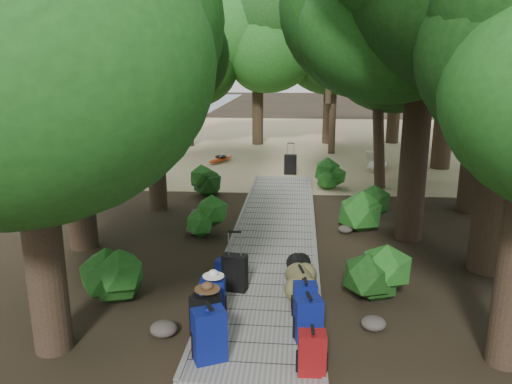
# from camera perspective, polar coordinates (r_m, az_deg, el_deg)

# --- Properties ---
(ground) EXTENTS (120.00, 120.00, 0.00)m
(ground) POSITION_cam_1_polar(r_m,az_deg,el_deg) (11.29, 1.85, -6.76)
(ground) COLOR #2F2217
(ground) RESTS_ON ground
(sand_beach) EXTENTS (40.00, 22.00, 0.02)m
(sand_beach) POSITION_cam_1_polar(r_m,az_deg,el_deg) (26.82, 3.80, 5.80)
(sand_beach) COLOR tan
(sand_beach) RESTS_ON ground
(boardwalk) EXTENTS (2.00, 12.00, 0.12)m
(boardwalk) POSITION_cam_1_polar(r_m,az_deg,el_deg) (12.20, 2.12, -4.79)
(boardwalk) COLOR gray
(boardwalk) RESTS_ON ground
(backpack_left_a) EXTENTS (0.53, 0.47, 0.83)m
(backpack_left_a) POSITION_cam_1_polar(r_m,az_deg,el_deg) (7.11, -5.37, -15.67)
(backpack_left_a) COLOR navy
(backpack_left_a) RESTS_ON boardwalk
(backpack_left_b) EXTENTS (0.48, 0.40, 0.74)m
(backpack_left_b) POSITION_cam_1_polar(r_m,az_deg,el_deg) (7.66, -5.77, -13.68)
(backpack_left_b) COLOR black
(backpack_left_b) RESTS_ON boardwalk
(backpack_left_c) EXTENTS (0.40, 0.30, 0.72)m
(backpack_left_c) POSITION_cam_1_polar(r_m,az_deg,el_deg) (8.22, -4.95, -11.69)
(backpack_left_c) COLOR navy
(backpack_left_c) RESTS_ON boardwalk
(backpack_left_d) EXTENTS (0.33, 0.25, 0.48)m
(backpack_left_d) POSITION_cam_1_polar(r_m,az_deg,el_deg) (9.44, -3.66, -8.84)
(backpack_left_d) COLOR navy
(backpack_left_d) RESTS_ON boardwalk
(backpack_right_a) EXTENTS (0.38, 0.28, 0.66)m
(backpack_right_a) POSITION_cam_1_polar(r_m,az_deg,el_deg) (6.90, 6.42, -17.58)
(backpack_right_a) COLOR maroon
(backpack_right_a) RESTS_ON boardwalk
(backpack_right_b) EXTENTS (0.45, 0.36, 0.72)m
(backpack_right_b) POSITION_cam_1_polar(r_m,az_deg,el_deg) (7.61, 6.01, -14.02)
(backpack_right_b) COLOR navy
(backpack_right_b) RESTS_ON boardwalk
(backpack_right_c) EXTENTS (0.39, 0.29, 0.64)m
(backpack_right_c) POSITION_cam_1_polar(r_m,az_deg,el_deg) (8.21, 5.64, -12.01)
(backpack_right_c) COLOR navy
(backpack_right_c) RESTS_ON boardwalk
(backpack_right_d) EXTENTS (0.35, 0.26, 0.52)m
(backpack_right_d) POSITION_cam_1_polar(r_m,az_deg,el_deg) (8.44, 5.39, -11.69)
(backpack_right_d) COLOR #3B411E
(backpack_right_d) RESTS_ON boardwalk
(duffel_right_khaki) EXTENTS (0.59, 0.75, 0.44)m
(duffel_right_khaki) POSITION_cam_1_polar(r_m,az_deg,el_deg) (9.02, 5.15, -10.15)
(duffel_right_khaki) COLOR brown
(duffel_right_khaki) RESTS_ON boardwalk
(duffel_right_black) EXTENTS (0.49, 0.69, 0.40)m
(duffel_right_black) POSITION_cam_1_polar(r_m,az_deg,el_deg) (9.59, 4.89, -8.74)
(duffel_right_black) COLOR black
(duffel_right_black) RESTS_ON boardwalk
(suitcase_on_boardwalk) EXTENTS (0.47, 0.31, 0.67)m
(suitcase_on_boardwalk) POSITION_cam_1_polar(r_m,az_deg,el_deg) (9.06, -2.42, -9.20)
(suitcase_on_boardwalk) COLOR black
(suitcase_on_boardwalk) RESTS_ON boardwalk
(lone_suitcase_on_sand) EXTENTS (0.47, 0.27, 0.74)m
(lone_suitcase_on_sand) POSITION_cam_1_polar(r_m,az_deg,el_deg) (18.78, 3.95, 3.16)
(lone_suitcase_on_sand) COLOR black
(lone_suitcase_on_sand) RESTS_ON sand_beach
(hat_brown) EXTENTS (0.38, 0.38, 0.11)m
(hat_brown) POSITION_cam_1_polar(r_m,az_deg,el_deg) (7.51, -5.59, -10.62)
(hat_brown) COLOR #51351E
(hat_brown) RESTS_ON backpack_left_b
(hat_white) EXTENTS (0.34, 0.34, 0.11)m
(hat_white) POSITION_cam_1_polar(r_m,az_deg,el_deg) (7.99, -4.91, -9.19)
(hat_white) COLOR silver
(hat_white) RESTS_ON backpack_left_c
(kayak) EXTENTS (2.10, 3.47, 0.35)m
(kayak) POSITION_cam_1_polar(r_m,az_deg,el_deg) (21.10, -4.05, 3.89)
(kayak) COLOR #B8350F
(kayak) RESTS_ON sand_beach
(sun_lounger) EXTENTS (1.10, 2.10, 0.65)m
(sun_lounger) POSITION_cam_1_polar(r_m,az_deg,el_deg) (20.04, 13.69, 3.37)
(sun_lounger) COLOR silver
(sun_lounger) RESTS_ON sand_beach
(tree_right_c) EXTENTS (5.21, 5.21, 9.01)m
(tree_right_c) POSITION_cam_1_polar(r_m,az_deg,el_deg) (11.93, 18.56, 15.79)
(tree_right_c) COLOR black
(tree_right_c) RESTS_ON ground
(tree_right_e) EXTENTS (4.61, 4.61, 8.30)m
(tree_right_e) POSITION_cam_1_polar(r_m,az_deg,el_deg) (17.97, 18.42, 14.03)
(tree_right_e) COLOR black
(tree_right_e) RESTS_ON ground
(tree_right_f) EXTENTS (5.97, 5.97, 10.66)m
(tree_right_f) POSITION_cam_1_polar(r_m,az_deg,el_deg) (20.84, 21.57, 17.00)
(tree_right_f) COLOR black
(tree_right_f) RESTS_ON ground
(tree_left_a) EXTENTS (4.64, 4.64, 7.73)m
(tree_left_a) POSITION_cam_1_polar(r_m,az_deg,el_deg) (7.23, -24.96, 11.31)
(tree_left_a) COLOR black
(tree_left_a) RESTS_ON ground
(tree_left_b) EXTENTS (4.99, 4.99, 8.97)m
(tree_left_b) POSITION_cam_1_polar(r_m,az_deg,el_deg) (11.48, -20.89, 15.58)
(tree_left_b) COLOR black
(tree_left_b) RESTS_ON ground
(tree_left_c) EXTENTS (4.18, 4.18, 7.28)m
(tree_left_c) POSITION_cam_1_polar(r_m,az_deg,el_deg) (14.16, -11.77, 12.41)
(tree_left_c) COLOR black
(tree_left_c) RESTS_ON ground
(tree_back_a) EXTENTS (4.63, 4.63, 8.02)m
(tree_back_a) POSITION_cam_1_polar(r_m,az_deg,el_deg) (25.46, 0.20, 14.40)
(tree_back_a) COLOR black
(tree_back_a) RESTS_ON ground
(tree_back_b) EXTENTS (5.37, 5.37, 9.59)m
(tree_back_b) POSITION_cam_1_polar(r_m,az_deg,el_deg) (26.07, 8.67, 15.97)
(tree_back_b) COLOR black
(tree_back_b) RESTS_ON ground
(tree_back_c) EXTENTS (5.15, 5.15, 9.26)m
(tree_back_c) POSITION_cam_1_polar(r_m,az_deg,el_deg) (26.89, 15.92, 15.20)
(tree_back_c) COLOR black
(tree_back_c) RESTS_ON ground
(tree_back_d) EXTENTS (4.52, 4.52, 7.54)m
(tree_back_d) POSITION_cam_1_polar(r_m,az_deg,el_deg) (25.16, -7.98, 13.71)
(tree_back_d) COLOR black
(tree_back_d) RESTS_ON ground
(palm_right_a) EXTENTS (4.97, 4.97, 8.47)m
(palm_right_a) POSITION_cam_1_polar(r_m,az_deg,el_deg) (17.07, 15.20, 14.55)
(palm_right_a) COLOR #1A4212
(palm_right_a) RESTS_ON ground
(palm_right_b) EXTENTS (3.86, 3.86, 7.46)m
(palm_right_b) POSITION_cam_1_polar(r_m,az_deg,el_deg) (21.67, 18.35, 12.90)
(palm_right_b) COLOR #1A4212
(palm_right_b) RESTS_ON ground
(palm_right_c) EXTENTS (4.26, 4.26, 6.78)m
(palm_right_c) POSITION_cam_1_polar(r_m,az_deg,el_deg) (23.25, 9.48, 12.66)
(palm_right_c) COLOR #1A4212
(palm_right_c) RESTS_ON ground
(palm_left_a) EXTENTS (4.15, 4.15, 6.60)m
(palm_left_a) POSITION_cam_1_polar(r_m,az_deg,el_deg) (17.80, -12.34, 11.69)
(palm_left_a) COLOR #1A4212
(palm_left_a) RESTS_ON ground
(rock_left_a) EXTENTS (0.43, 0.39, 0.24)m
(rock_left_a) POSITION_cam_1_polar(r_m,az_deg,el_deg) (8.12, -10.51, -15.12)
(rock_left_a) COLOR #4C473F
(rock_left_a) RESTS_ON ground
(rock_left_b) EXTENTS (0.38, 0.34, 0.21)m
(rock_left_b) POSITION_cam_1_polar(r_m,az_deg,el_deg) (9.73, -14.96, -10.24)
(rock_left_b) COLOR #4C473F
(rock_left_b) RESTS_ON ground
(rock_left_c) EXTENTS (0.48, 0.43, 0.26)m
(rock_left_c) POSITION_cam_1_polar(r_m,az_deg,el_deg) (12.38, -6.95, -4.24)
(rock_left_c) COLOR #4C473F
(rock_left_c) RESTS_ON ground
(rock_left_d) EXTENTS (0.27, 0.25, 0.15)m
(rock_left_d) POSITION_cam_1_polar(r_m,az_deg,el_deg) (14.00, -6.93, -2.24)
(rock_left_d) COLOR #4C473F
(rock_left_d) RESTS_ON ground
(rock_right_a) EXTENTS (0.40, 0.36, 0.22)m
(rock_right_a) POSITION_cam_1_polar(r_m,az_deg,el_deg) (8.37, 13.27, -14.39)
(rock_right_a) COLOR #4C473F
(rock_right_a) RESTS_ON ground
(rock_right_b) EXTENTS (0.55, 0.49, 0.30)m
(rock_right_b) POSITION_cam_1_polar(r_m,az_deg,el_deg) (9.81, 14.36, -9.70)
(rock_right_b) COLOR #4C473F
(rock_right_b) RESTS_ON ground
(rock_right_c) EXTENTS (0.36, 0.33, 0.20)m
(rock_right_c) POSITION_cam_1_polar(r_m,az_deg,el_deg) (12.59, 10.18, -4.20)
(rock_right_c) COLOR #4C473F
(rock_right_c) RESTS_ON ground
(rock_right_d) EXTENTS (0.59, 0.53, 0.32)m
(rock_right_d) POSITION_cam_1_polar(r_m,az_deg,el_deg) (15.04, 13.54, -1.02)
(rock_right_d) COLOR #4C473F
(rock_right_d) RESTS_ON ground
(shrub_left_a) EXTENTS (1.08, 1.08, 0.97)m
(shrub_left_a) POSITION_cam_1_polar(r_m,az_deg,el_deg) (9.14, -15.71, -9.34)
(shrub_left_a) COLOR #1B4D17
(shrub_left_a) RESTS_ON ground
(shrub_left_b) EXTENTS (0.98, 0.98, 0.89)m
(shrub_left_b) POSITION_cam_1_polar(r_m,az_deg,el_deg) (12.24, -5.79, -2.90)
(shrub_left_b) COLOR #1B4D17
(shrub_left_b) RESTS_ON ground
(shrub_left_c) EXTENTS (1.09, 1.09, 0.98)m
(shrub_left_c) POSITION_cam_1_polar(r_m,az_deg,el_deg) (15.83, -5.92, 1.32)
(shrub_left_c) COLOR #1B4D17
(shrub_left_c) RESTS_ON ground
(shrub_right_a) EXTENTS (1.14, 1.14, 1.02)m
(shrub_right_a) POSITION_cam_1_polar(r_m,az_deg,el_deg) (9.17, 13.35, -8.92)
(shrub_right_a) COLOR #1B4D17
(shrub_right_a) RESTS_ON ground
(shrub_right_b) EXTENTS (1.23, 1.23, 1.10)m
(shrub_right_b) POSITION_cam_1_polar(r_m,az_deg,el_deg) (12.91, 12.60, -1.74)
(shrub_right_b) COLOR #1B4D17
(shrub_right_b) RESTS_ON ground
(shrub_right_c) EXTENTS (0.94, 0.94, 0.84)m
(shrub_right_c) POSITION_cam_1_polar(r_m,az_deg,el_deg) (16.78, 8.54, 1.76)
(shrub_right_c) COLOR #1B4D17
(shrub_right_c) RESTS_ON ground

